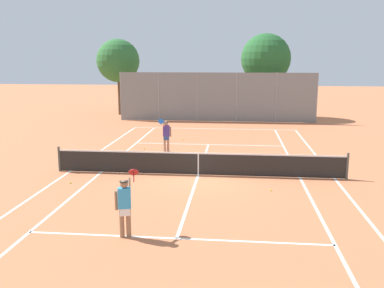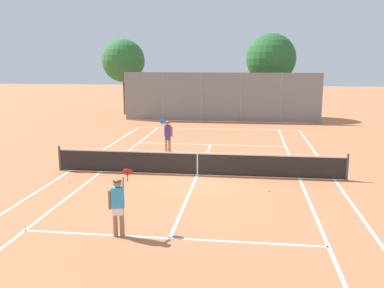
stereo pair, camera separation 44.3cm
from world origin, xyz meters
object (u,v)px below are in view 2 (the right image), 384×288
at_px(player_far_left, 168,134).
at_px(loose_tennis_ball_1, 70,182).
at_px(loose_tennis_ball_0, 185,140).
at_px(loose_tennis_ball_4, 290,157).
at_px(loose_tennis_ball_2, 268,191).
at_px(player_near_side, 118,203).
at_px(tree_behind_left, 124,62).
at_px(tree_behind_right, 271,60).
at_px(tennis_net, 197,163).
at_px(loose_tennis_ball_5, 169,130).
at_px(loose_tennis_ball_3, 146,148).

height_order(player_far_left, loose_tennis_ball_1, player_far_left).
distance_m(loose_tennis_ball_0, loose_tennis_ball_4, 6.89).
height_order(loose_tennis_ball_2, loose_tennis_ball_4, same).
xyz_separation_m(player_near_side, loose_tennis_ball_0, (-0.24, 13.95, -0.89)).
height_order(player_near_side, tree_behind_left, tree_behind_left).
height_order(tree_behind_left, tree_behind_right, tree_behind_right).
distance_m(player_near_side, loose_tennis_ball_1, 5.84).
xyz_separation_m(tennis_net, loose_tennis_ball_5, (-3.18, 10.72, -0.48)).
distance_m(loose_tennis_ball_1, loose_tennis_ball_4, 10.42).
height_order(loose_tennis_ball_2, loose_tennis_ball_3, same).
bearing_deg(loose_tennis_ball_2, tennis_net, 146.16).
distance_m(tennis_net, loose_tennis_ball_3, 5.85).
height_order(loose_tennis_ball_0, tree_behind_right, tree_behind_right).
distance_m(tennis_net, loose_tennis_ball_1, 5.12).
height_order(loose_tennis_ball_1, loose_tennis_ball_2, same).
xyz_separation_m(loose_tennis_ball_0, loose_tennis_ball_5, (-1.55, 3.19, 0.00)).
bearing_deg(loose_tennis_ball_1, tree_behind_left, 100.23).
distance_m(player_far_left, tree_behind_left, 16.21).
distance_m(loose_tennis_ball_1, loose_tennis_ball_2, 7.61).
distance_m(player_far_left, loose_tennis_ball_5, 6.57).
distance_m(loose_tennis_ball_2, loose_tennis_ball_5, 13.96).
bearing_deg(tennis_net, tree_behind_right, 78.32).
bearing_deg(tennis_net, loose_tennis_ball_0, 102.20).
bearing_deg(loose_tennis_ball_0, player_near_side, -89.03).
relative_size(loose_tennis_ball_2, loose_tennis_ball_3, 1.00).
bearing_deg(tennis_net, loose_tennis_ball_2, -33.84).
xyz_separation_m(loose_tennis_ball_1, loose_tennis_ball_3, (1.47, 6.54, 0.00)).
xyz_separation_m(loose_tennis_ball_2, loose_tennis_ball_5, (-5.99, 12.61, 0.00)).
distance_m(player_near_side, tree_behind_left, 26.39).
bearing_deg(loose_tennis_ball_3, tree_behind_left, 110.31).
relative_size(player_near_side, loose_tennis_ball_2, 26.88).
bearing_deg(tree_behind_left, loose_tennis_ball_5, -56.56).
xyz_separation_m(loose_tennis_ball_1, tree_behind_left, (-3.70, 20.51, 4.39)).
xyz_separation_m(tennis_net, tree_behind_right, (3.81, 18.42, 4.11)).
bearing_deg(loose_tennis_ball_5, loose_tennis_ball_0, -64.10).
relative_size(loose_tennis_ball_2, tree_behind_right, 0.01).
bearing_deg(tree_behind_right, player_far_left, -112.53).
xyz_separation_m(loose_tennis_ball_0, loose_tennis_ball_4, (5.72, -3.84, 0.00)).
relative_size(player_far_left, tree_behind_right, 0.26).
bearing_deg(tree_behind_left, tree_behind_right, -1.62).
xyz_separation_m(loose_tennis_ball_1, loose_tennis_ball_4, (8.88, 5.44, 0.00)).
relative_size(loose_tennis_ball_1, loose_tennis_ball_2, 1.00).
bearing_deg(tennis_net, player_near_side, -102.24).
xyz_separation_m(player_far_left, loose_tennis_ball_0, (0.42, 3.22, -0.89)).
xyz_separation_m(loose_tennis_ball_0, tree_behind_left, (-6.86, 11.23, 4.39)).
relative_size(player_near_side, loose_tennis_ball_5, 26.88).
relative_size(loose_tennis_ball_1, loose_tennis_ball_5, 1.00).
bearing_deg(tree_behind_left, loose_tennis_ball_0, -58.58).
bearing_deg(player_near_side, loose_tennis_ball_1, 126.01).
bearing_deg(loose_tennis_ball_5, loose_tennis_ball_2, -64.58).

